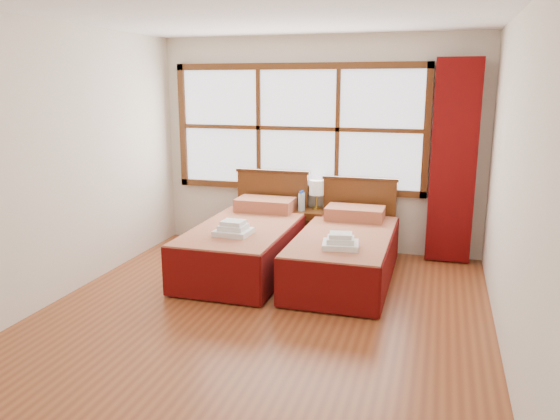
% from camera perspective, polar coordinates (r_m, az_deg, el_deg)
% --- Properties ---
extents(floor, '(4.50, 4.50, 0.00)m').
position_cam_1_polar(floor, '(4.99, -2.01, -11.02)').
color(floor, brown).
rests_on(floor, ground).
extents(ceiling, '(4.50, 4.50, 0.00)m').
position_cam_1_polar(ceiling, '(4.59, -2.28, 20.13)').
color(ceiling, white).
rests_on(ceiling, wall_back).
extents(wall_back, '(4.00, 0.00, 4.00)m').
position_cam_1_polar(wall_back, '(6.77, 3.98, 6.79)').
color(wall_back, silver).
rests_on(wall_back, floor).
extents(wall_left, '(0.00, 4.50, 4.50)m').
position_cam_1_polar(wall_left, '(5.58, -22.08, 4.54)').
color(wall_left, silver).
rests_on(wall_left, floor).
extents(wall_right, '(0.00, 4.50, 4.50)m').
position_cam_1_polar(wall_right, '(4.41, 23.34, 2.40)').
color(wall_right, silver).
rests_on(wall_right, floor).
extents(window, '(3.16, 0.06, 1.56)m').
position_cam_1_polar(window, '(6.77, 1.84, 8.52)').
color(window, white).
rests_on(window, wall_back).
extents(curtain, '(0.50, 0.16, 2.30)m').
position_cam_1_polar(curtain, '(6.49, 17.66, 4.78)').
color(curtain, '#6C0A0A').
rests_on(curtain, wall_back).
extents(bed_left, '(1.02, 2.04, 0.98)m').
position_cam_1_polar(bed_left, '(6.12, -3.38, -3.43)').
color(bed_left, '#40210D').
rests_on(bed_left, floor).
extents(bed_right, '(0.97, 1.99, 0.94)m').
position_cam_1_polar(bed_right, '(5.85, 6.84, -4.39)').
color(bed_right, '#40210D').
rests_on(bed_right, floor).
extents(nightstand, '(0.40, 0.40, 0.53)m').
position_cam_1_polar(nightstand, '(6.72, 3.00, -2.22)').
color(nightstand, '#572E13').
rests_on(nightstand, floor).
extents(towels_left, '(0.37, 0.32, 0.15)m').
position_cam_1_polar(towels_left, '(5.60, -4.91, -2.00)').
color(towels_left, white).
rests_on(towels_left, bed_left).
extents(towels_right, '(0.38, 0.35, 0.14)m').
position_cam_1_polar(towels_right, '(5.25, 6.35, -3.33)').
color(towels_right, white).
rests_on(towels_right, bed_right).
extents(lamp, '(0.18, 0.18, 0.35)m').
position_cam_1_polar(lamp, '(6.71, 3.86, 2.26)').
color(lamp, gold).
rests_on(lamp, nightstand).
extents(bottle_near, '(0.07, 0.07, 0.25)m').
position_cam_1_polar(bottle_near, '(6.63, 2.33, 0.93)').
color(bottle_near, '#A9CBD9').
rests_on(bottle_near, nightstand).
extents(bottle_far, '(0.06, 0.06, 0.24)m').
position_cam_1_polar(bottle_far, '(6.60, 2.18, 0.85)').
color(bottle_far, '#A9CBD9').
rests_on(bottle_far, nightstand).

